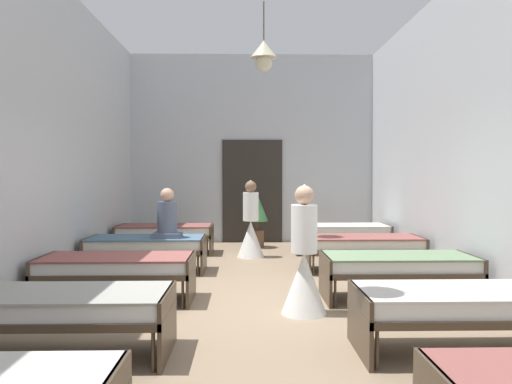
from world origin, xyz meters
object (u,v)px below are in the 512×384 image
object	(u,v)px
nurse_mid_aisle	(304,268)
bed_right_row_2	(398,265)
bed_left_row_4	(165,232)
nurse_near_aisle	(251,230)
bed_right_row_3	(363,244)
bed_right_row_4	(341,231)
bed_right_row_1	(463,304)
potted_plant	(257,213)
bed_left_row_2	(117,267)
patient_seated_primary	(167,219)
bed_left_row_1	(61,307)
bed_left_row_3	(147,245)

from	to	relation	value
nurse_mid_aisle	bed_right_row_2	bearing A→B (deg)	-72.47
bed_left_row_4	nurse_near_aisle	size ratio (longest dim) A/B	1.28
bed_right_row_3	bed_right_row_4	world-z (taller)	same
bed_right_row_1	bed_right_row_2	size ratio (longest dim) A/B	1.00
potted_plant	bed_right_row_1	bearing A→B (deg)	-75.00
bed_left_row_2	patient_seated_primary	distance (m)	1.85
nurse_near_aisle	patient_seated_primary	world-z (taller)	nurse_near_aisle
bed_left_row_1	bed_right_row_3	world-z (taller)	same
bed_right_row_2	patient_seated_primary	world-z (taller)	patient_seated_primary
bed_left_row_3	potted_plant	size ratio (longest dim) A/B	1.59
nurse_mid_aisle	bed_left_row_2	bearing A→B (deg)	68.62
nurse_mid_aisle	potted_plant	distance (m)	5.06
potted_plant	nurse_near_aisle	bearing A→B (deg)	-96.95
bed_left_row_3	bed_right_row_3	xyz separation A→B (m)	(3.55, 0.00, 0.00)
bed_left_row_3	bed_left_row_2	bearing A→B (deg)	-90.00
bed_left_row_2	nurse_mid_aisle	bearing A→B (deg)	-14.30
bed_right_row_3	bed_left_row_1	bearing A→B (deg)	-133.92
bed_left_row_1	nurse_near_aisle	xyz separation A→B (m)	(1.72, 5.08, 0.09)
bed_left_row_2	bed_left_row_4	size ratio (longest dim) A/B	1.00
bed_left_row_4	nurse_mid_aisle	distance (m)	4.85
potted_plant	patient_seated_primary	bearing A→B (deg)	-119.42
bed_left_row_2	bed_left_row_3	xyz separation A→B (m)	(0.00, 1.85, 0.00)
bed_right_row_2	nurse_near_aisle	distance (m)	3.72
bed_right_row_4	nurse_near_aisle	xyz separation A→B (m)	(-1.84, -0.46, 0.09)
bed_right_row_4	potted_plant	world-z (taller)	potted_plant
bed_right_row_1	patient_seated_primary	world-z (taller)	patient_seated_primary
bed_left_row_4	patient_seated_primary	distance (m)	2.00
bed_left_row_2	nurse_near_aisle	bearing A→B (deg)	62.03
bed_left_row_3	nurse_mid_aisle	bearing A→B (deg)	-46.75
bed_left_row_4	nurse_near_aisle	xyz separation A→B (m)	(1.72, -0.46, 0.09)
bed_right_row_1	bed_left_row_2	xyz separation A→B (m)	(-3.55, 1.85, 0.00)
bed_right_row_1	nurse_mid_aisle	xyz separation A→B (m)	(-1.27, 1.26, 0.09)
bed_right_row_2	nurse_near_aisle	bearing A→B (deg)	119.62
bed_left_row_2	bed_right_row_2	world-z (taller)	same
bed_left_row_1	bed_right_row_3	size ratio (longest dim) A/B	1.00
bed_left_row_3	nurse_mid_aisle	world-z (taller)	nurse_mid_aisle
bed_left_row_1	potted_plant	bearing A→B (deg)	73.51
bed_left_row_1	nurse_near_aisle	bearing A→B (deg)	71.33
bed_right_row_4	nurse_mid_aisle	xyz separation A→B (m)	(-1.27, -4.27, 0.09)
bed_right_row_1	potted_plant	xyz separation A→B (m)	(-1.69, 6.30, 0.31)
bed_right_row_2	patient_seated_primary	xyz separation A→B (m)	(-3.20, 1.77, 0.43)
bed_left_row_1	bed_right_row_3	xyz separation A→B (m)	(3.55, 3.69, 0.00)
bed_right_row_2	bed_right_row_3	world-z (taller)	same
bed_left_row_4	nurse_near_aisle	bearing A→B (deg)	-14.96
potted_plant	bed_left_row_4	bearing A→B (deg)	-157.67
bed_left_row_1	bed_left_row_4	world-z (taller)	same
nurse_near_aisle	bed_right_row_2	bearing A→B (deg)	-92.40
bed_left_row_1	bed_right_row_2	world-z (taller)	same
nurse_mid_aisle	bed_left_row_4	bearing A→B (deg)	21.04
bed_left_row_1	patient_seated_primary	world-z (taller)	patient_seated_primary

